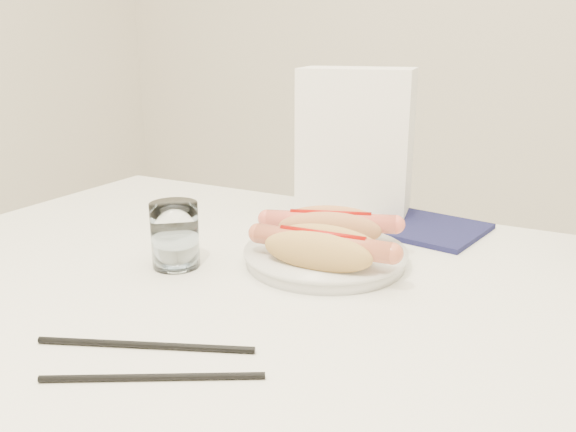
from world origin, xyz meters
The scene contains 9 objects.
table centered at (0.00, 0.00, 0.69)m, with size 1.20×0.80×0.75m.
plate centered at (0.03, 0.09, 0.76)m, with size 0.23×0.23×0.02m, color silver.
hotdog_left centered at (0.02, 0.13, 0.79)m, with size 0.19×0.12×0.05m.
hotdog_right centered at (0.05, 0.03, 0.79)m, with size 0.19×0.08×0.05m.
water_glass centered at (-0.15, -0.02, 0.80)m, with size 0.07×0.07×0.09m, color silver.
chopstick_near centered at (-0.03, -0.22, 0.75)m, with size 0.01×0.01×0.23m, color black.
chopstick_far centered at (0.01, -0.27, 0.75)m, with size 0.01×0.01×0.21m, color black.
napkin_box centered at (-0.03, 0.35, 0.88)m, with size 0.20×0.11×0.26m, color white.
navy_napkin centered at (0.12, 0.31, 0.75)m, with size 0.16×0.16×0.01m, color #13143C.
Camera 1 is at (0.36, -0.64, 1.06)m, focal length 37.03 mm.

